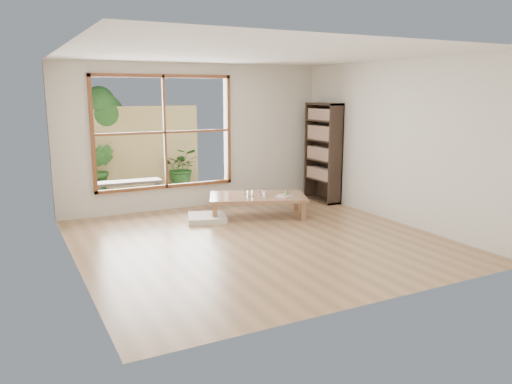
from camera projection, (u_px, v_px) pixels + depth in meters
ground at (258, 240)px, 7.23m from camera, size 5.00×5.00×0.00m
low_table at (258, 198)px, 8.57m from camera, size 1.86×1.48×0.36m
floor_cushion at (207, 218)px, 8.29m from camera, size 0.79×0.79×0.09m
bookshelf at (323, 153)px, 9.61m from camera, size 0.30×0.85×1.89m
glass_tall at (250, 193)px, 8.44m from camera, size 0.07×0.07×0.12m
glass_mid at (263, 193)px, 8.53m from camera, size 0.07×0.07×0.09m
glass_short at (260, 191)px, 8.75m from camera, size 0.06×0.06×0.08m
glass_small at (246, 192)px, 8.60m from camera, size 0.07×0.07×0.09m
food_tray at (285, 195)px, 8.49m from camera, size 0.33×0.28×0.09m
deck at (150, 198)px, 10.06m from camera, size 2.80×2.00×0.05m
garden_bench at (128, 184)px, 9.61m from camera, size 1.26×0.43×0.39m
bamboo_fence at (136, 148)px, 10.75m from camera, size 2.80×0.06×1.80m
shrub_right at (182, 167)px, 11.04m from camera, size 0.98×0.93×0.86m
shrub_left at (100, 169)px, 10.19m from camera, size 0.70×0.63×1.04m
garden_tree at (99, 115)px, 10.57m from camera, size 1.04×0.85×2.22m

